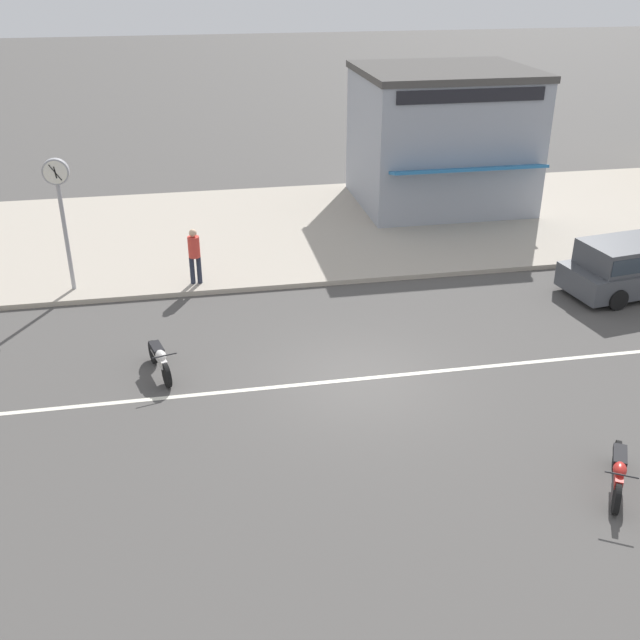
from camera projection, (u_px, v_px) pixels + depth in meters
name	position (u px, v px, depth m)	size (l,w,h in m)	color
ground_plane	(359.00, 379.00, 17.37)	(160.00, 160.00, 0.00)	#4C4947
lane_centre_stripe	(359.00, 379.00, 17.36)	(50.40, 0.14, 0.01)	silver
kerb_strip	(292.00, 229.00, 26.48)	(68.00, 10.00, 0.15)	#ADA393
minivan_dark_grey_3	(635.00, 264.00, 21.45)	(4.58, 2.43, 1.56)	#47494F
motorcycle_1	(159.00, 359.00, 17.38)	(0.71, 1.76, 0.80)	black
motorcycle_2	(618.00, 470.00, 13.65)	(1.10, 1.71, 0.80)	black
street_clock	(59.00, 192.00, 20.36)	(0.71, 0.22, 3.80)	#9E9EA3
pedestrian_near_clock	(194.00, 252.00, 21.56)	(0.34, 0.34, 1.67)	#232838
shopfront_corner_warung	(441.00, 137.00, 27.98)	(6.21, 6.11, 4.99)	#999EA8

